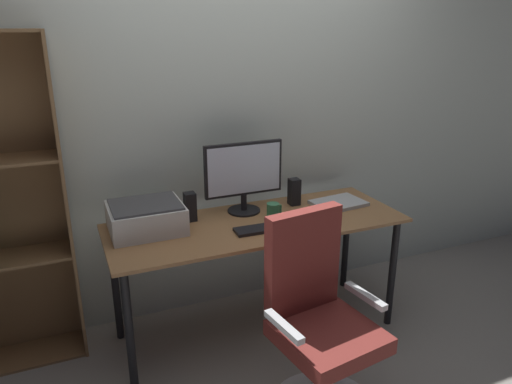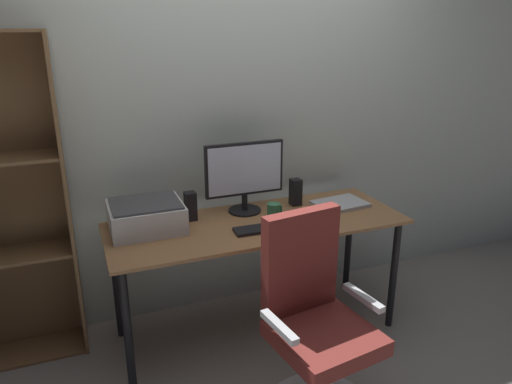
{
  "view_description": "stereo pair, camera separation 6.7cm",
  "coord_description": "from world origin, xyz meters",
  "px_view_note": "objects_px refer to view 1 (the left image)",
  "views": [
    {
      "loc": [
        -1.02,
        -2.38,
        1.82
      ],
      "look_at": [
        -0.02,
        -0.02,
        0.93
      ],
      "focal_mm": 33.73,
      "sensor_mm": 36.0,
      "label": 1
    },
    {
      "loc": [
        -0.96,
        -2.41,
        1.82
      ],
      "look_at": [
        -0.02,
        -0.02,
        0.93
      ],
      "focal_mm": 33.73,
      "sensor_mm": 36.0,
      "label": 2
    }
  ],
  "objects_px": {
    "office_chair": "(318,327)",
    "coffee_mug": "(273,211)",
    "speaker_left": "(190,207)",
    "monitor": "(244,173)",
    "speaker_right": "(294,192)",
    "laptop": "(338,203)",
    "printer": "(146,217)",
    "keyboard": "(260,229)",
    "mouse": "(295,220)",
    "bookshelf": "(3,212)",
    "desk": "(257,235)"
  },
  "relations": [
    {
      "from": "desk",
      "to": "mouse",
      "type": "height_order",
      "value": "mouse"
    },
    {
      "from": "coffee_mug",
      "to": "office_chair",
      "type": "bearing_deg",
      "value": -97.22
    },
    {
      "from": "desk",
      "to": "laptop",
      "type": "distance_m",
      "value": 0.6
    },
    {
      "from": "keyboard",
      "to": "coffee_mug",
      "type": "height_order",
      "value": "coffee_mug"
    },
    {
      "from": "office_chair",
      "to": "speaker_right",
      "type": "bearing_deg",
      "value": 62.14
    },
    {
      "from": "speaker_left",
      "to": "speaker_right",
      "type": "relative_size",
      "value": 1.0
    },
    {
      "from": "coffee_mug",
      "to": "laptop",
      "type": "relative_size",
      "value": 0.28
    },
    {
      "from": "laptop",
      "to": "speaker_right",
      "type": "xyz_separation_m",
      "value": [
        -0.26,
        0.12,
        0.07
      ]
    },
    {
      "from": "monitor",
      "to": "mouse",
      "type": "height_order",
      "value": "monitor"
    },
    {
      "from": "keyboard",
      "to": "printer",
      "type": "relative_size",
      "value": 0.72
    },
    {
      "from": "mouse",
      "to": "office_chair",
      "type": "bearing_deg",
      "value": -117.93
    },
    {
      "from": "mouse",
      "to": "bookshelf",
      "type": "bearing_deg",
      "value": 153.33
    },
    {
      "from": "desk",
      "to": "printer",
      "type": "xyz_separation_m",
      "value": [
        -0.62,
        0.12,
        0.16
      ]
    },
    {
      "from": "mouse",
      "to": "coffee_mug",
      "type": "xyz_separation_m",
      "value": [
        -0.09,
        0.12,
        0.03
      ]
    },
    {
      "from": "laptop",
      "to": "office_chair",
      "type": "bearing_deg",
      "value": -132.91
    },
    {
      "from": "mouse",
      "to": "speaker_left",
      "type": "bearing_deg",
      "value": 142.42
    },
    {
      "from": "laptop",
      "to": "office_chair",
      "type": "xyz_separation_m",
      "value": [
        -0.57,
        -0.75,
        -0.29
      ]
    },
    {
      "from": "coffee_mug",
      "to": "speaker_right",
      "type": "bearing_deg",
      "value": 35.02
    },
    {
      "from": "desk",
      "to": "coffee_mug",
      "type": "distance_m",
      "value": 0.17
    },
    {
      "from": "coffee_mug",
      "to": "bookshelf",
      "type": "distance_m",
      "value": 1.47
    },
    {
      "from": "bookshelf",
      "to": "office_chair",
      "type": "bearing_deg",
      "value": -36.9
    },
    {
      "from": "desk",
      "to": "speaker_left",
      "type": "height_order",
      "value": "speaker_left"
    },
    {
      "from": "speaker_right",
      "to": "printer",
      "type": "height_order",
      "value": "speaker_right"
    },
    {
      "from": "mouse",
      "to": "printer",
      "type": "height_order",
      "value": "printer"
    },
    {
      "from": "speaker_right",
      "to": "mouse",
      "type": "bearing_deg",
      "value": -115.73
    },
    {
      "from": "keyboard",
      "to": "speaker_right",
      "type": "distance_m",
      "value": 0.47
    },
    {
      "from": "coffee_mug",
      "to": "printer",
      "type": "relative_size",
      "value": 0.23
    },
    {
      "from": "keyboard",
      "to": "mouse",
      "type": "relative_size",
      "value": 3.02
    },
    {
      "from": "monitor",
      "to": "bookshelf",
      "type": "xyz_separation_m",
      "value": [
        -1.32,
        0.14,
        -0.1
      ]
    },
    {
      "from": "desk",
      "to": "speaker_right",
      "type": "distance_m",
      "value": 0.41
    },
    {
      "from": "monitor",
      "to": "coffee_mug",
      "type": "relative_size",
      "value": 5.35
    },
    {
      "from": "laptop",
      "to": "speaker_left",
      "type": "xyz_separation_m",
      "value": [
        -0.94,
        0.12,
        0.07
      ]
    },
    {
      "from": "office_chair",
      "to": "coffee_mug",
      "type": "bearing_deg",
      "value": 74.51
    },
    {
      "from": "mouse",
      "to": "coffee_mug",
      "type": "height_order",
      "value": "coffee_mug"
    },
    {
      "from": "keyboard",
      "to": "office_chair",
      "type": "xyz_separation_m",
      "value": [
        0.05,
        -0.57,
        -0.29
      ]
    },
    {
      "from": "laptop",
      "to": "printer",
      "type": "distance_m",
      "value": 1.21
    },
    {
      "from": "laptop",
      "to": "speaker_left",
      "type": "bearing_deg",
      "value": 167.15
    },
    {
      "from": "keyboard",
      "to": "laptop",
      "type": "relative_size",
      "value": 0.91
    },
    {
      "from": "speaker_right",
      "to": "laptop",
      "type": "bearing_deg",
      "value": -24.24
    },
    {
      "from": "speaker_left",
      "to": "monitor",
      "type": "bearing_deg",
      "value": 1.34
    },
    {
      "from": "desk",
      "to": "office_chair",
      "type": "distance_m",
      "value": 0.72
    },
    {
      "from": "mouse",
      "to": "printer",
      "type": "distance_m",
      "value": 0.85
    },
    {
      "from": "desk",
      "to": "monitor",
      "type": "xyz_separation_m",
      "value": [
        -0.01,
        0.18,
        0.33
      ]
    },
    {
      "from": "speaker_right",
      "to": "office_chair",
      "type": "relative_size",
      "value": 0.17
    },
    {
      "from": "coffee_mug",
      "to": "laptop",
      "type": "xyz_separation_m",
      "value": [
        0.48,
        0.04,
        -0.03
      ]
    },
    {
      "from": "keyboard",
      "to": "mouse",
      "type": "xyz_separation_m",
      "value": [
        0.23,
        0.02,
        0.01
      ]
    },
    {
      "from": "printer",
      "to": "bookshelf",
      "type": "relative_size",
      "value": 0.22
    },
    {
      "from": "speaker_right",
      "to": "office_chair",
      "type": "bearing_deg",
      "value": -109.59
    },
    {
      "from": "speaker_right",
      "to": "bookshelf",
      "type": "distance_m",
      "value": 1.66
    },
    {
      "from": "keyboard",
      "to": "mouse",
      "type": "height_order",
      "value": "mouse"
    }
  ]
}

